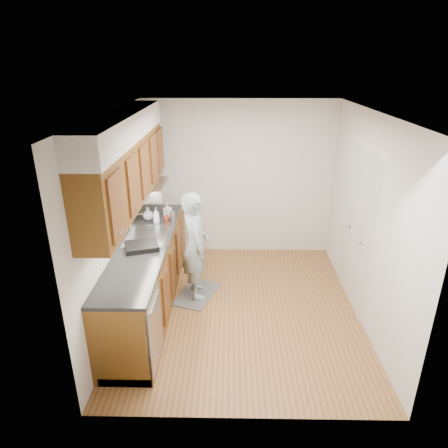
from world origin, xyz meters
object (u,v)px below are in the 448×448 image
object	(u,v)px
person	(195,239)
dish_rack	(142,246)
soap_bottle_c	(148,213)
steel_can	(172,216)
soda_can	(167,219)
soap_bottle_a	(156,215)
soap_bottle_b	(167,210)

from	to	relation	value
person	dish_rack	size ratio (longest dim) A/B	4.40
soap_bottle_c	steel_can	world-z (taller)	soap_bottle_c
person	soap_bottle_c	bearing A→B (deg)	43.52
soda_can	dish_rack	xyz separation A→B (m)	(-0.18, -0.82, -0.02)
dish_rack	soap_bottle_c	bearing A→B (deg)	77.14
soap_bottle_a	soap_bottle_c	size ratio (longest dim) A/B	1.24
soap_bottle_a	soap_bottle_c	xyz separation A→B (m)	(-0.14, 0.14, -0.02)
person	steel_can	size ratio (longest dim) A/B	12.68
soap_bottle_b	person	bearing A→B (deg)	-52.59
soap_bottle_c	soda_can	distance (m)	0.30
dish_rack	soap_bottle_a	bearing A→B (deg)	67.94
soap_bottle_b	soap_bottle_a	bearing A→B (deg)	-113.11
soap_bottle_b	steel_can	bearing A→B (deg)	-59.45
soap_bottle_a	soda_can	distance (m)	0.15
soap_bottle_c	steel_can	distance (m)	0.35
soap_bottle_a	dish_rack	size ratio (longest dim) A/B	0.62
soap_bottle_b	dish_rack	bearing A→B (deg)	-98.43
person	dish_rack	world-z (taller)	person
person	soda_can	size ratio (longest dim) A/B	15.84
person	soap_bottle_b	world-z (taller)	person
soap_bottle_b	soda_can	size ratio (longest dim) A/B	1.91
soap_bottle_a	person	bearing A→B (deg)	-29.15
soap_bottle_c	dish_rack	world-z (taller)	soap_bottle_c
person	steel_can	bearing A→B (deg)	25.90
soda_can	soap_bottle_a	bearing A→B (deg)	-165.55
person	dish_rack	distance (m)	0.78
soap_bottle_b	dish_rack	world-z (taller)	soap_bottle_b
soap_bottle_c	dish_rack	distance (m)	0.94
soap_bottle_c	dish_rack	size ratio (longest dim) A/B	0.50
person	soda_can	world-z (taller)	person
person	soap_bottle_b	xyz separation A→B (m)	(-0.44, 0.58, 0.19)
soap_bottle_a	steel_can	world-z (taller)	soap_bottle_a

